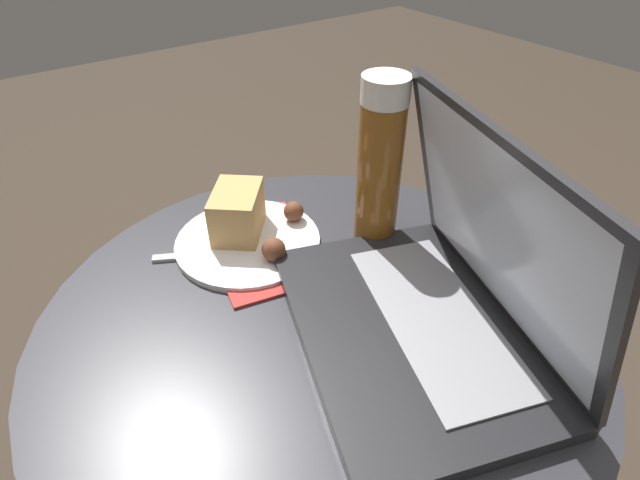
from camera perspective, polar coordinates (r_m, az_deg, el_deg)
table at (r=0.74m, az=-0.22°, el=-18.67°), size 0.65×0.65×0.57m
napkin at (r=0.68m, az=-6.58°, el=-0.99°), size 0.22×0.17×0.00m
laptop at (r=0.55m, az=13.13°, el=-6.45°), size 0.39×0.33×0.24m
beer_glass at (r=0.64m, az=6.83°, el=8.51°), size 0.06×0.06×0.23m
snack_plate at (r=0.69m, az=-8.47°, el=1.43°), size 0.20×0.20×0.07m
fork at (r=0.68m, az=-9.93°, el=-1.42°), size 0.10×0.17×0.00m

